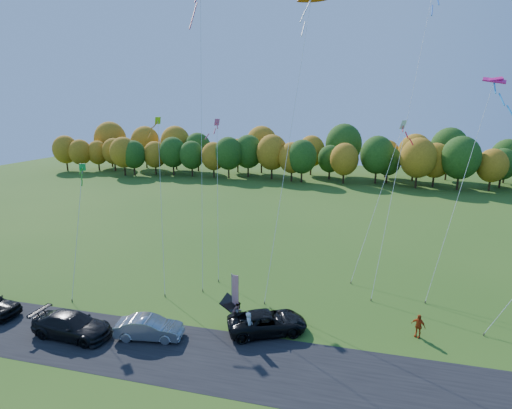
% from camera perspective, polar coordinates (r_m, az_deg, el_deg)
% --- Properties ---
extents(ground, '(160.00, 160.00, 0.00)m').
position_cam_1_polar(ground, '(28.54, -3.09, -16.67)').
color(ground, '#295315').
extents(asphalt_strip, '(90.00, 6.00, 0.01)m').
position_cam_1_polar(asphalt_strip, '(25.36, -5.97, -21.05)').
color(asphalt_strip, black).
rests_on(asphalt_strip, ground).
extents(tree_line, '(116.00, 12.00, 10.00)m').
position_cam_1_polar(tree_line, '(80.11, 8.67, 3.26)').
color(tree_line, '#1E4711').
rests_on(tree_line, ground).
extents(black_suv, '(5.75, 4.37, 1.45)m').
position_cam_1_polar(black_suv, '(27.30, 1.61, -16.43)').
color(black_suv, black).
rests_on(black_suv, ground).
extents(silver_sedan, '(4.47, 2.16, 1.41)m').
position_cam_1_polar(silver_sedan, '(27.57, -15.00, -16.65)').
color(silver_sedan, '#97979C').
rests_on(silver_sedan, ground).
extents(dark_truck_a, '(5.40, 2.40, 1.54)m').
position_cam_1_polar(dark_truck_a, '(29.37, -24.82, -15.38)').
color(dark_truck_a, black).
rests_on(dark_truck_a, ground).
extents(person_tailgate_a, '(0.53, 0.73, 1.87)m').
position_cam_1_polar(person_tailgate_a, '(26.47, -0.97, -16.94)').
color(person_tailgate_a, silver).
rests_on(person_tailgate_a, ground).
extents(person_tailgate_b, '(0.76, 0.92, 1.74)m').
position_cam_1_polar(person_tailgate_b, '(27.95, -2.52, -15.32)').
color(person_tailgate_b, gray).
rests_on(person_tailgate_b, ground).
extents(person_east, '(0.99, 0.80, 1.57)m').
position_cam_1_polar(person_east, '(28.74, 22.17, -15.74)').
color(person_east, '#BB3C11').
rests_on(person_east, ground).
extents(feather_flag, '(0.50, 0.11, 3.80)m').
position_cam_1_polar(feather_flag, '(27.23, -3.09, -12.72)').
color(feather_flag, '#999999').
rests_on(feather_flag, ground).
extents(kite_delta_blue, '(5.11, 11.27, 26.76)m').
position_cam_1_polar(kite_delta_blue, '(35.18, -7.82, 11.24)').
color(kite_delta_blue, '#4C3F33').
rests_on(kite_delta_blue, ground).
extents(kite_parafoil_orange, '(6.06, 13.86, 25.85)m').
position_cam_1_polar(kite_parafoil_orange, '(36.08, 20.58, 10.20)').
color(kite_parafoil_orange, '#4C3F33').
rests_on(kite_parafoil_orange, ground).
extents(kite_delta_red, '(3.11, 10.30, 24.81)m').
position_cam_1_polar(kite_delta_red, '(32.03, 4.90, 9.87)').
color(kite_delta_red, '#4C3F33').
rests_on(kite_delta_red, ground).
extents(kite_parafoil_rainbow, '(6.17, 7.08, 17.10)m').
position_cam_1_polar(kite_parafoil_rainbow, '(34.54, 27.24, 2.17)').
color(kite_parafoil_rainbow, '#4C3F33').
rests_on(kite_parafoil_rainbow, ground).
extents(kite_diamond_yellow, '(3.66, 6.90, 13.91)m').
position_cam_1_polar(kite_diamond_yellow, '(33.92, -13.40, 0.29)').
color(kite_diamond_yellow, '#4C3F33').
rests_on(kite_diamond_yellow, ground).
extents(kite_diamond_green, '(1.19, 4.15, 10.41)m').
position_cam_1_polar(kite_diamond_green, '(34.07, -24.16, -3.22)').
color(kite_diamond_green, '#4C3F33').
rests_on(kite_diamond_green, ground).
extents(kite_diamond_white, '(4.49, 7.82, 13.67)m').
position_cam_1_polar(kite_diamond_white, '(36.48, 17.07, 0.67)').
color(kite_diamond_white, '#4C3F33').
rests_on(kite_diamond_white, ground).
extents(kite_diamond_pink, '(2.46, 6.39, 13.69)m').
position_cam_1_polar(kite_diamond_pink, '(35.45, -5.50, 1.06)').
color(kite_diamond_pink, '#4C3F33').
rests_on(kite_diamond_pink, ground).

